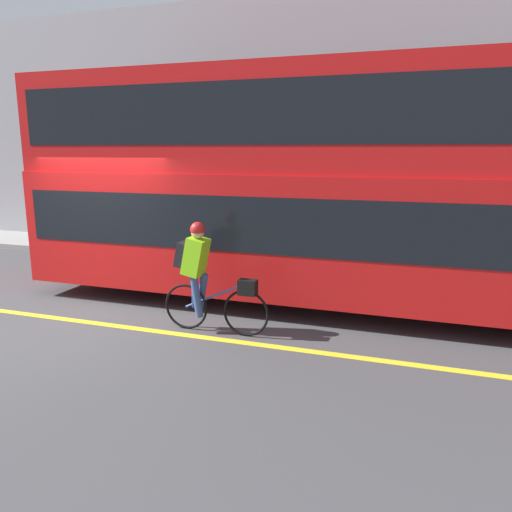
{
  "coord_description": "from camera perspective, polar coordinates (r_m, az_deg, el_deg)",
  "views": [
    {
      "loc": [
        5.16,
        -6.21,
        2.64
      ],
      "look_at": [
        2.7,
        0.99,
        1.0
      ],
      "focal_mm": 35.0,
      "sensor_mm": 36.0,
      "label": 1
    }
  ],
  "objects": [
    {
      "name": "road_center_line",
      "position": [
        8.42,
        -20.34,
        -6.87
      ],
      "size": [
        50.0,
        0.14,
        0.01
      ],
      "primitive_type": "cube",
      "color": "yellow",
      "rests_on": "ground_plane"
    },
    {
      "name": "ground_plane",
      "position": [
        8.49,
        -19.91,
        -6.7
      ],
      "size": [
        80.0,
        80.0,
        0.0
      ],
      "primitive_type": "plane",
      "color": "#424244"
    },
    {
      "name": "bus",
      "position": [
        8.43,
        6.4,
        8.78
      ],
      "size": [
        9.77,
        2.44,
        3.89
      ],
      "color": "black",
      "rests_on": "ground_plane"
    },
    {
      "name": "trash_bin",
      "position": [
        11.29,
        13.19,
        1.25
      ],
      "size": [
        0.52,
        0.52,
        0.85
      ],
      "color": "#515156",
      "rests_on": "sidewalk_curb"
    },
    {
      "name": "sidewalk_curb",
      "position": [
        12.54,
        -5.85,
        0.26
      ],
      "size": [
        60.0,
        1.78,
        0.14
      ],
      "color": "gray",
      "rests_on": "ground_plane"
    },
    {
      "name": "cyclist_on_bike",
      "position": [
        7.24,
        -5.99,
        -2.01
      ],
      "size": [
        1.63,
        0.32,
        1.62
      ],
      "color": "black",
      "rests_on": "ground_plane"
    },
    {
      "name": "building_facade",
      "position": [
        13.23,
        -4.21,
        14.1
      ],
      "size": [
        60.0,
        0.3,
        6.19
      ],
      "color": "#9E9EA3",
      "rests_on": "ground_plane"
    }
  ]
}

